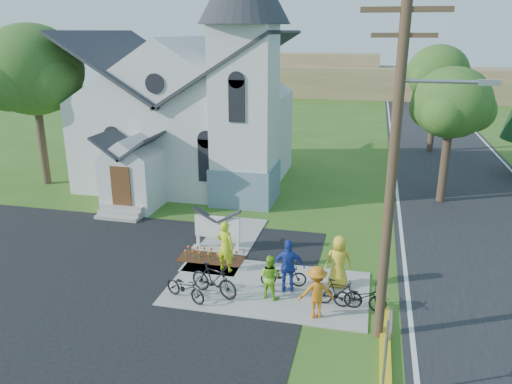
% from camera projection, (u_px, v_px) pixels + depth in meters
% --- Properties ---
extents(ground, '(120.00, 120.00, 0.00)m').
position_uv_depth(ground, '(223.00, 291.00, 17.51)').
color(ground, '#355C1A').
rests_on(ground, ground).
extents(parking_lot, '(20.00, 16.00, 0.02)m').
position_uv_depth(parking_lot, '(12.00, 295.00, 17.19)').
color(parking_lot, black).
rests_on(parking_lot, ground).
extents(road, '(8.00, 90.00, 0.02)m').
position_uv_depth(road, '(461.00, 186.00, 29.19)').
color(road, black).
rests_on(road, ground).
extents(sidewalk, '(7.00, 4.00, 0.05)m').
position_uv_depth(sidewalk, '(268.00, 288.00, 17.63)').
color(sidewalk, gray).
rests_on(sidewalk, ground).
extents(church, '(12.35, 12.00, 13.00)m').
position_uv_depth(church, '(193.00, 94.00, 28.64)').
color(church, silver).
rests_on(church, ground).
extents(church_sign, '(2.20, 0.40, 1.70)m').
position_uv_depth(church_sign, '(217.00, 227.00, 20.41)').
color(church_sign, gray).
rests_on(church_sign, ground).
extents(flower_bed, '(2.60, 1.10, 0.07)m').
position_uv_depth(flower_bed, '(211.00, 259.00, 19.89)').
color(flower_bed, '#39200F').
rests_on(flower_bed, ground).
extents(utility_pole, '(3.45, 0.28, 10.00)m').
position_uv_depth(utility_pole, '(396.00, 161.00, 13.27)').
color(utility_pole, '#443022').
rests_on(utility_pole, ground).
extents(stop_sign, '(0.11, 0.76, 2.48)m').
position_uv_depth(stop_sign, '(389.00, 336.00, 11.88)').
color(stop_sign, gray).
rests_on(stop_sign, ground).
extents(tree_lot_corner, '(5.60, 5.60, 9.15)m').
position_uv_depth(tree_lot_corner, '(33.00, 70.00, 27.79)').
color(tree_lot_corner, '#3C2A20').
rests_on(tree_lot_corner, ground).
extents(tree_road_near, '(4.00, 4.00, 7.05)m').
position_uv_depth(tree_road_near, '(452.00, 103.00, 25.14)').
color(tree_road_near, '#3C2A20').
rests_on(tree_road_near, ground).
extents(tree_road_mid, '(4.40, 4.40, 7.80)m').
position_uv_depth(tree_road_mid, '(438.00, 73.00, 35.96)').
color(tree_road_mid, '#3C2A20').
rests_on(tree_road_mid, ground).
extents(distant_hills, '(61.00, 10.00, 5.60)m').
position_uv_depth(distant_hills, '(366.00, 81.00, 68.23)').
color(distant_hills, brown).
rests_on(distant_hills, ground).
extents(cyclist_0, '(0.82, 0.65, 1.97)m').
position_uv_depth(cyclist_0, '(225.00, 246.00, 18.61)').
color(cyclist_0, '#C0D619').
rests_on(cyclist_0, sidewalk).
extents(bike_0, '(1.79, 1.20, 0.89)m').
position_uv_depth(bike_0, '(185.00, 287.00, 16.73)').
color(bike_0, black).
rests_on(bike_0, sidewalk).
extents(cyclist_1, '(0.89, 0.78, 1.53)m').
position_uv_depth(cyclist_1, '(270.00, 277.00, 16.79)').
color(cyclist_1, '#7EC825').
rests_on(cyclist_1, sidewalk).
extents(bike_1, '(1.97, 1.15, 1.15)m').
position_uv_depth(bike_1, '(214.00, 280.00, 16.99)').
color(bike_1, black).
rests_on(bike_1, sidewalk).
extents(cyclist_2, '(1.17, 0.61, 1.91)m').
position_uv_depth(cyclist_2, '(288.00, 266.00, 17.10)').
color(cyclist_2, '#203CA2').
rests_on(cyclist_2, sidewalk).
extents(bike_2, '(1.70, 0.85, 0.85)m').
position_uv_depth(bike_2, '(284.00, 275.00, 17.61)').
color(bike_2, black).
rests_on(bike_2, sidewalk).
extents(cyclist_3, '(1.26, 0.94, 1.74)m').
position_uv_depth(cyclist_3, '(317.00, 292.00, 15.59)').
color(cyclist_3, orange).
rests_on(cyclist_3, sidewalk).
extents(bike_3, '(1.59, 0.53, 0.94)m').
position_uv_depth(bike_3, '(338.00, 293.00, 16.32)').
color(bike_3, black).
rests_on(bike_3, sidewalk).
extents(cyclist_4, '(0.98, 0.68, 1.91)m').
position_uv_depth(cyclist_4, '(339.00, 262.00, 17.45)').
color(cyclist_4, gold).
rests_on(cyclist_4, sidewalk).
extents(bike_4, '(1.72, 0.65, 0.89)m').
position_uv_depth(bike_4, '(360.00, 297.00, 16.13)').
color(bike_4, black).
rests_on(bike_4, sidewalk).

